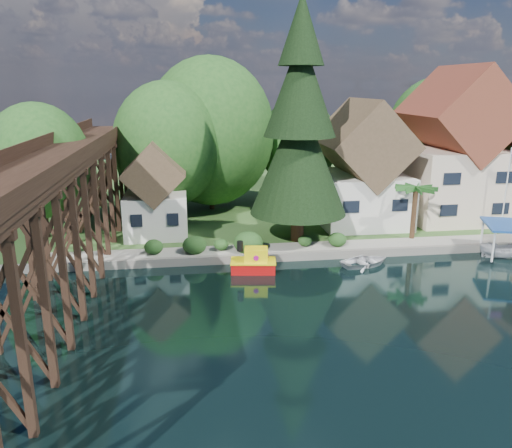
{
  "coord_description": "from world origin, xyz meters",
  "views": [
    {
      "loc": [
        -8.26,
        -26.36,
        12.57
      ],
      "look_at": [
        -3.82,
        6.0,
        3.49
      ],
      "focal_mm": 35.0,
      "sensor_mm": 36.0,
      "label": 1
    }
  ],
  "objects_px": {
    "flagpole": "(509,181)",
    "boat_white_a": "(366,260)",
    "conifer": "(300,128)",
    "tugboat": "(254,262)",
    "shed": "(156,196)",
    "house_center": "(454,155)",
    "boat_canopy": "(504,244)",
    "house_left": "(361,172)",
    "trestle_bridge": "(64,206)",
    "palm_tree": "(416,190)"
  },
  "relations": [
    {
      "from": "conifer",
      "to": "tugboat",
      "type": "bearing_deg",
      "value": -129.11
    },
    {
      "from": "house_center",
      "to": "tugboat",
      "type": "height_order",
      "value": "house_center"
    },
    {
      "from": "house_left",
      "to": "boat_white_a",
      "type": "bearing_deg",
      "value": -105.89
    },
    {
      "from": "house_center",
      "to": "conifer",
      "type": "distance_m",
      "value": 16.86
    },
    {
      "from": "house_center",
      "to": "conifer",
      "type": "relative_size",
      "value": 0.74
    },
    {
      "from": "tugboat",
      "to": "boat_white_a",
      "type": "xyz_separation_m",
      "value": [
        8.19,
        0.16,
        -0.3
      ]
    },
    {
      "from": "trestle_bridge",
      "to": "shed",
      "type": "xyz_separation_m",
      "value": [
        5.0,
        9.33,
        -1.52
      ]
    },
    {
      "from": "palm_tree",
      "to": "tugboat",
      "type": "height_order",
      "value": "palm_tree"
    },
    {
      "from": "tugboat",
      "to": "boat_canopy",
      "type": "relative_size",
      "value": 0.68
    },
    {
      "from": "house_center",
      "to": "house_left",
      "type": "bearing_deg",
      "value": -176.82
    },
    {
      "from": "trestle_bridge",
      "to": "house_left",
      "type": "xyz_separation_m",
      "value": [
        23.0,
        10.83,
        -0.21
      ]
    },
    {
      "from": "tugboat",
      "to": "trestle_bridge",
      "type": "bearing_deg",
      "value": -175.5
    },
    {
      "from": "house_left",
      "to": "boat_canopy",
      "type": "xyz_separation_m",
      "value": [
        7.96,
        -9.68,
        -3.99
      ]
    },
    {
      "from": "house_left",
      "to": "shed",
      "type": "bearing_deg",
      "value": -175.23
    },
    {
      "from": "house_left",
      "to": "boat_canopy",
      "type": "distance_m",
      "value": 13.15
    },
    {
      "from": "shed",
      "to": "boat_white_a",
      "type": "height_order",
      "value": "shed"
    },
    {
      "from": "trestle_bridge",
      "to": "boat_white_a",
      "type": "distance_m",
      "value": 20.86
    },
    {
      "from": "house_center",
      "to": "palm_tree",
      "type": "relative_size",
      "value": 2.99
    },
    {
      "from": "flagpole",
      "to": "tugboat",
      "type": "bearing_deg",
      "value": -166.69
    },
    {
      "from": "house_left",
      "to": "conifer",
      "type": "bearing_deg",
      "value": -145.12
    },
    {
      "from": "tugboat",
      "to": "flagpole",
      "type": "bearing_deg",
      "value": 13.31
    },
    {
      "from": "shed",
      "to": "flagpole",
      "type": "bearing_deg",
      "value": -6.12
    },
    {
      "from": "house_center",
      "to": "boat_canopy",
      "type": "height_order",
      "value": "house_center"
    },
    {
      "from": "shed",
      "to": "palm_tree",
      "type": "xyz_separation_m",
      "value": [
        20.63,
        -4.04,
        0.73
      ]
    },
    {
      "from": "tugboat",
      "to": "boat_white_a",
      "type": "distance_m",
      "value": 8.19
    },
    {
      "from": "house_left",
      "to": "conifer",
      "type": "distance_m",
      "value": 9.29
    },
    {
      "from": "house_left",
      "to": "tugboat",
      "type": "xyz_separation_m",
      "value": [
        -10.95,
        -9.88,
        -4.46
      ]
    },
    {
      "from": "trestle_bridge",
      "to": "palm_tree",
      "type": "xyz_separation_m",
      "value": [
        25.63,
        5.29,
        -0.8
      ]
    },
    {
      "from": "house_left",
      "to": "boat_white_a",
      "type": "relative_size",
      "value": 2.97
    },
    {
      "from": "flagpole",
      "to": "boat_white_a",
      "type": "bearing_deg",
      "value": -160.01
    },
    {
      "from": "house_left",
      "to": "flagpole",
      "type": "relative_size",
      "value": 1.53
    },
    {
      "from": "flagpole",
      "to": "tugboat",
      "type": "relative_size",
      "value": 2.15
    },
    {
      "from": "boat_canopy",
      "to": "shed",
      "type": "bearing_deg",
      "value": 162.51
    },
    {
      "from": "flagpole",
      "to": "trestle_bridge",
      "type": "bearing_deg",
      "value": -169.74
    },
    {
      "from": "house_center",
      "to": "palm_tree",
      "type": "xyz_separation_m",
      "value": [
        -6.37,
        -6.04,
        -1.86
      ]
    },
    {
      "from": "house_center",
      "to": "boat_canopy",
      "type": "bearing_deg",
      "value": -95.81
    },
    {
      "from": "house_center",
      "to": "tugboat",
      "type": "xyz_separation_m",
      "value": [
        -19.95,
        -10.38,
        -5.74
      ]
    },
    {
      "from": "house_center",
      "to": "boat_canopy",
      "type": "distance_m",
      "value": 11.51
    },
    {
      "from": "palm_tree",
      "to": "flagpole",
      "type": "bearing_deg",
      "value": 6.02
    },
    {
      "from": "trestle_bridge",
      "to": "shed",
      "type": "bearing_deg",
      "value": 61.81
    },
    {
      "from": "conifer",
      "to": "palm_tree",
      "type": "height_order",
      "value": "conifer"
    },
    {
      "from": "house_left",
      "to": "shed",
      "type": "distance_m",
      "value": 18.11
    },
    {
      "from": "house_left",
      "to": "palm_tree",
      "type": "bearing_deg",
      "value": -64.57
    },
    {
      "from": "shed",
      "to": "boat_white_a",
      "type": "xyz_separation_m",
      "value": [
        15.23,
        -8.22,
        -3.44
      ]
    },
    {
      "from": "palm_tree",
      "to": "house_center",
      "type": "bearing_deg",
      "value": 43.51
    },
    {
      "from": "tugboat",
      "to": "conifer",
      "type": "bearing_deg",
      "value": 50.89
    },
    {
      "from": "shed",
      "to": "flagpole",
      "type": "distance_m",
      "value": 29.41
    },
    {
      "from": "flagpole",
      "to": "boat_canopy",
      "type": "relative_size",
      "value": 1.47
    },
    {
      "from": "house_left",
      "to": "tugboat",
      "type": "relative_size",
      "value": 3.3
    },
    {
      "from": "shed",
      "to": "conifer",
      "type": "height_order",
      "value": "conifer"
    }
  ]
}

